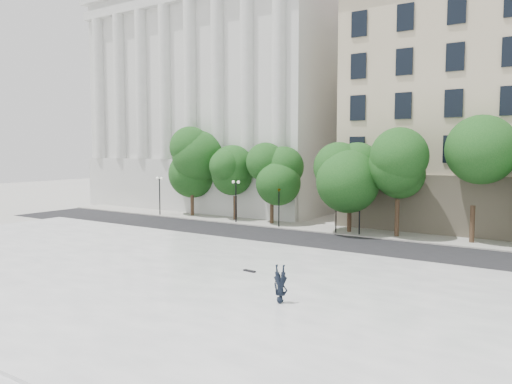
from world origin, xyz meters
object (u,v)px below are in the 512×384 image
traffic_light_east (336,190)px  person_lying (281,298)px  traffic_light_west (279,187)px  skateboard (249,271)px

traffic_light_east → person_lying: bearing=-72.1°
traffic_light_east → person_lying: size_ratio=2.50×
traffic_light_east → traffic_light_west: bearing=180.0°
person_lying → skateboard: size_ratio=2.20×
person_lying → skateboard: 5.74m
traffic_light_west → person_lying: 23.50m
traffic_light_east → person_lying: 21.19m
skateboard → traffic_light_west: bearing=121.3°
traffic_light_west → traffic_light_east: (5.56, 0.00, -0.01)m
person_lying → skateboard: bearing=119.8°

